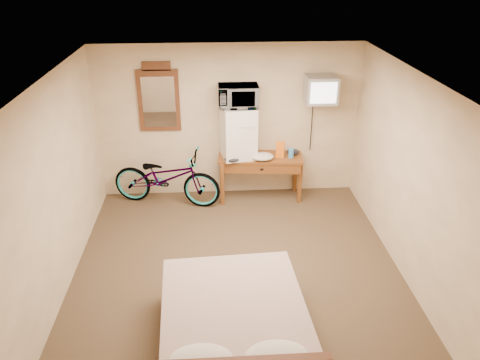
{
  "coord_description": "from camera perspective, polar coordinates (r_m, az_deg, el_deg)",
  "views": [
    {
      "loc": [
        -0.28,
        -4.87,
        3.73
      ],
      "look_at": [
        0.06,
        0.51,
        1.08
      ],
      "focal_mm": 35.0,
      "sensor_mm": 36.0,
      "label": 1
    }
  ],
  "objects": [
    {
      "name": "snack_bag",
      "position": [
        7.5,
        4.93,
        3.74
      ],
      "size": [
        0.15,
        0.11,
        0.26
      ],
      "primitive_type": "cube",
      "rotation": [
        0.0,
        0.0,
        -0.26
      ],
      "color": "orange",
      "rests_on": "desk"
    },
    {
      "name": "cloth_dark_b",
      "position": [
        7.65,
        6.46,
        3.44
      ],
      "size": [
        0.2,
        0.16,
        0.09
      ],
      "primitive_type": "ellipsoid",
      "color": "black",
      "rests_on": "desk"
    },
    {
      "name": "desk",
      "position": [
        7.58,
        2.52,
        1.98
      ],
      "size": [
        1.4,
        0.65,
        0.75
      ],
      "color": "brown",
      "rests_on": "floor"
    },
    {
      "name": "crt_television",
      "position": [
        7.34,
        9.81,
        10.82
      ],
      "size": [
        0.48,
        0.58,
        0.41
      ],
      "color": "black",
      "rests_on": "room"
    },
    {
      "name": "mini_fridge",
      "position": [
        7.39,
        -0.21,
        5.85
      ],
      "size": [
        0.59,
        0.57,
        0.83
      ],
      "color": "white",
      "rests_on": "desk"
    },
    {
      "name": "wall_mirror",
      "position": [
        7.48,
        -9.89,
        9.8
      ],
      "size": [
        0.64,
        0.04,
        1.09
      ],
      "color": "#5C2E1A",
      "rests_on": "room"
    },
    {
      "name": "bicycle",
      "position": [
        7.59,
        -8.97,
        0.31
      ],
      "size": [
        1.86,
        1.02,
        0.93
      ],
      "primitive_type": "imported",
      "rotation": [
        0.0,
        0.0,
        1.33
      ],
      "color": "black",
      "rests_on": "floor"
    },
    {
      "name": "room",
      "position": [
        5.47,
        -0.33,
        -0.79
      ],
      "size": [
        4.6,
        4.64,
        2.5
      ],
      "color": "#443422",
      "rests_on": "ground"
    },
    {
      "name": "cloth_cream",
      "position": [
        7.41,
        2.75,
        2.87
      ],
      "size": [
        0.36,
        0.27,
        0.11
      ],
      "primitive_type": "ellipsoid",
      "color": "beige",
      "rests_on": "desk"
    },
    {
      "name": "cloth_dark_a",
      "position": [
        7.34,
        -0.97,
        2.59
      ],
      "size": [
        0.25,
        0.19,
        0.09
      ],
      "primitive_type": "ellipsoid",
      "color": "black",
      "rests_on": "desk"
    },
    {
      "name": "blue_cup",
      "position": [
        7.52,
        6.24,
        3.28
      ],
      "size": [
        0.09,
        0.09,
        0.15
      ],
      "primitive_type": "cylinder",
      "color": "#3E92D4",
      "rests_on": "desk"
    },
    {
      "name": "bed",
      "position": [
        4.9,
        -0.57,
        -18.34
      ],
      "size": [
        1.55,
        2.0,
        0.9
      ],
      "color": "#5C2E1A",
      "rests_on": "floor"
    },
    {
      "name": "microwave",
      "position": [
        7.21,
        -0.22,
        10.19
      ],
      "size": [
        0.61,
        0.41,
        0.34
      ],
      "primitive_type": "imported",
      "rotation": [
        0.0,
        0.0,
        0.01
      ],
      "color": "white",
      "rests_on": "mini_fridge"
    }
  ]
}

